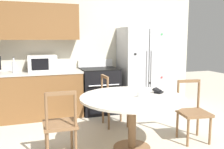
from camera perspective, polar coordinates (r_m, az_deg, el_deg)
back_wall at (r=5.27m, az=-9.99°, el=7.21°), size 5.20×0.44×2.60m
kitchen_counter at (r=5.02m, az=-18.93°, el=-4.56°), size 2.09×0.64×0.90m
refrigerator at (r=5.42m, az=6.77°, el=1.31°), size 0.92×0.72×1.75m
oven_range at (r=5.18m, az=-2.93°, el=-3.54°), size 0.75×0.68×1.08m
microwave at (r=4.96m, az=-15.66°, el=2.47°), size 0.53×0.37×0.31m
counter_bottle at (r=4.91m, az=-21.49°, el=1.65°), size 0.07×0.07×0.29m
dining_table at (r=3.44m, az=4.67°, el=-6.87°), size 1.43×1.43×0.75m
dining_chair_right at (r=3.96m, az=17.99°, el=-8.19°), size 0.48×0.48×0.90m
dining_chair_left at (r=3.31m, az=-11.76°, el=-11.21°), size 0.43×0.43×0.90m
dining_chair_far at (r=4.39m, az=0.35°, el=-6.17°), size 0.42×0.42×0.90m
candle_glass at (r=3.37m, az=6.44°, el=-4.55°), size 0.08×0.08×0.09m
wallet at (r=3.66m, az=10.43°, el=-3.77°), size 0.17×0.17×0.07m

